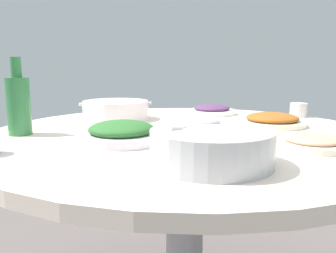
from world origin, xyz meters
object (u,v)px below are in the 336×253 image
Objects in this scene: rice_bowl at (211,146)px; dish_greens at (122,133)px; soup_bowl at (116,111)px; dish_eggplant at (212,110)px; dish_shrimp at (313,142)px; tea_cup_near at (299,110)px; green_bottle at (19,104)px; dish_stirfry at (272,120)px; round_dining_table at (185,168)px.

rice_bowl is 1.10× the size of dish_greens.
dish_eggplant is at bearing -126.46° from soup_bowl.
dish_shrimp is (-0.48, -0.21, -0.01)m from dish_greens.
rice_bowl is 3.89× the size of tea_cup_near.
tea_cup_near is (0.00, -0.85, -0.01)m from rice_bowl.
green_bottle is 1.08m from tea_cup_near.
dish_greens is 1.24× the size of dish_shrimp.
tea_cup_near is (-0.34, -0.12, 0.01)m from dish_eggplant.
soup_bowl is 0.41m from green_bottle.
dish_stirfry reaches higher than dish_eggplant.
tea_cup_near is (-0.23, -0.55, 0.15)m from round_dining_table.
rice_bowl is 1.36× the size of dish_shrimp.
dish_stirfry is (-0.20, -0.28, 0.14)m from round_dining_table.
dish_greens is at bearing 67.76° from tea_cup_near.
dish_stirfry is 3.40× the size of tea_cup_near.
green_bottle reaches higher than dish_stirfry.
rice_bowl is 1.13× the size of green_bottle.
round_dining_table is 0.41m from soup_bowl.
round_dining_table is 0.37m from dish_stirfry.
green_bottle reaches higher than dish_greens.
dish_eggplant is (0.11, -0.44, 0.14)m from round_dining_table.
tea_cup_near is at bearing -96.15° from dish_stirfry.
dish_greens is at bearing 69.07° from round_dining_table.
green_bottle reaches higher than round_dining_table.
round_dining_table is 0.41m from rice_bowl.
dish_shrimp is at bearing 123.70° from dish_stirfry.
dish_eggplant is at bearing -64.80° from rice_bowl.
dish_eggplant is 0.66m from dish_greens.
green_bottle is 3.44× the size of tea_cup_near.
dish_shrimp is (-0.76, 0.10, -0.02)m from soup_bowl.
soup_bowl is 1.30× the size of dish_shrimp.
dish_stirfry reaches higher than round_dining_table.
soup_bowl is at bearing -7.48° from dish_shrimp.
round_dining_table is 18.49× the size of tea_cup_near.
rice_bowl is 1.26× the size of dish_eggplant.
round_dining_table is at bearing 53.83° from dish_stirfry.
tea_cup_near is at bearing -161.39° from dish_eggplant.
dish_greens is 0.57m from dish_stirfry.
dish_stirfry is at bearing -161.92° from soup_bowl.
soup_bowl is at bearing 53.54° from dish_eggplant.
tea_cup_near is at bearing -74.02° from dish_shrimp.
soup_bowl reaches higher than dish_shrimp.
green_bottle is at bearing 67.74° from dish_eggplant.
rice_bowl is at bearing 115.20° from dish_eggplant.
round_dining_table is 0.28m from dish_greens.
dish_eggplant is 1.08× the size of dish_shrimp.
green_bottle reaches higher than tea_cup_near.
rice_bowl is at bearing 61.48° from dish_shrimp.
rice_bowl is 0.33m from dish_greens.
dish_stirfry is (-0.31, 0.16, 0.00)m from dish_eggplant.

